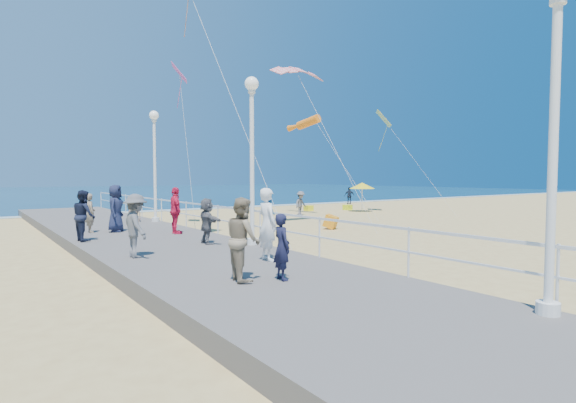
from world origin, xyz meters
TOP-DOWN VIEW (x-y plane):
  - ground at (0.00, 0.00)m, footprint 160.00×160.00m
  - ocean at (0.00, 65.00)m, footprint 160.00×90.00m
  - surf_line at (0.00, 20.50)m, footprint 160.00×1.20m
  - boardwalk at (-7.50, 0.00)m, footprint 5.00×44.00m
  - railing at (-5.05, 0.00)m, footprint 0.05×42.00m
  - lamp_post_near at (-5.35, -9.00)m, footprint 0.44×0.44m
  - lamp_post_mid at (-5.35, 0.00)m, footprint 0.44×0.44m
  - lamp_post_far at (-5.35, 9.00)m, footprint 0.44×0.44m
  - woman_holding_toddler at (-6.45, -2.58)m, footprint 0.51×0.72m
  - toddler_held at (-6.30, -2.43)m, footprint 0.31×0.38m
  - spectator_0 at (-7.40, -4.58)m, footprint 0.41×0.56m
  - spectator_1 at (-8.09, -4.13)m, footprint 0.83×0.97m
  - spectator_2 at (-9.08, -0.13)m, footprint 0.68×1.14m
  - spectator_3 at (-6.31, 4.01)m, footprint 0.55×1.09m
  - spectator_4 at (-8.00, 5.99)m, footprint 0.99×1.08m
  - spectator_5 at (-6.45, 1.02)m, footprint 0.54×1.41m
  - spectator_6 at (-8.86, 6.33)m, footprint 0.39×0.57m
  - spectator_7 at (-9.55, 4.04)m, footprint 0.73×0.90m
  - beach_walker_a at (5.33, 11.43)m, footprint 1.17×0.89m
  - beach_walker_b at (16.23, 18.23)m, footprint 1.00×0.82m
  - beach_walker_c at (-6.19, 9.60)m, footprint 0.87×0.90m
  - box_kite at (1.71, 4.26)m, footprint 0.84×0.89m
  - beach_umbrella at (10.78, 11.16)m, footprint 1.90×1.90m
  - beach_chair_left at (8.14, 14.14)m, footprint 0.55×0.55m
  - beach_chair_right at (11.12, 13.06)m, footprint 0.55×0.55m
  - kite_parafoil at (1.55, 6.72)m, footprint 3.05×0.94m
  - kite_windsock at (5.96, 11.41)m, footprint 1.07×3.05m
  - kite_diamond_pink at (-3.76, 9.70)m, footprint 1.14×1.33m
  - kite_diamond_multi at (11.63, 9.94)m, footprint 1.75×1.78m

SIDE VIEW (x-z plane):
  - ground at x=0.00m, z-range 0.00..0.00m
  - ocean at x=0.00m, z-range -0.01..0.04m
  - surf_line at x=0.00m, z-range 0.01..0.05m
  - boardwalk at x=-7.50m, z-range 0.00..0.40m
  - beach_chair_left at x=8.14m, z-range 0.00..0.40m
  - beach_chair_right at x=11.12m, z-range 0.00..0.40m
  - box_kite at x=1.71m, z-range -0.07..0.67m
  - beach_walker_c at x=-6.19m, z-range 0.00..1.56m
  - beach_walker_b at x=16.23m, z-range 0.00..1.59m
  - beach_walker_a at x=5.33m, z-range 0.00..1.60m
  - spectator_0 at x=-7.40m, z-range 0.40..1.81m
  - spectator_5 at x=-6.45m, z-range 0.40..1.89m
  - spectator_6 at x=-8.86m, z-range 0.40..1.93m
  - railing at x=-5.05m, z-range 0.98..1.53m
  - spectator_2 at x=-9.08m, z-range 0.40..2.12m
  - spectator_7 at x=-9.55m, z-range 0.40..2.13m
  - spectator_1 at x=-8.09m, z-range 0.40..2.15m
  - spectator_3 at x=-6.31m, z-range 0.40..2.18m
  - spectator_4 at x=-8.00m, z-range 0.40..2.26m
  - woman_holding_toddler at x=-6.45m, z-range 0.40..2.29m
  - toddler_held at x=-6.30m, z-range 1.25..1.99m
  - beach_umbrella at x=10.78m, z-range 0.84..2.98m
  - lamp_post_near at x=-5.35m, z-range 1.00..6.32m
  - lamp_post_mid at x=-5.35m, z-range 1.00..6.32m
  - lamp_post_far at x=-5.35m, z-range 1.00..6.32m
  - kite_windsock at x=5.96m, z-range 5.62..6.78m
  - kite_diamond_multi at x=11.63m, z-range 6.13..7.28m
  - kite_diamond_pink at x=-3.76m, z-range 7.40..8.28m
  - kite_parafoil at x=1.55m, z-range 7.83..8.48m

